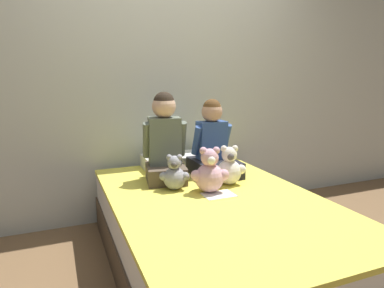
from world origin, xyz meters
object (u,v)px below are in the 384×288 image
at_px(bed, 216,234).
at_px(child_on_right, 213,147).
at_px(pillow_at_headboard, 175,161).
at_px(teddy_bear_held_by_left_child, 174,175).
at_px(sign_card, 219,195).
at_px(teddy_bear_between_children, 210,173).
at_px(teddy_bear_held_by_right_child, 229,168).
at_px(child_on_left, 165,142).

distance_m(bed, child_on_right, 0.73).
relative_size(bed, child_on_right, 3.31).
distance_m(bed, pillow_at_headboard, 0.88).
height_order(teddy_bear_held_by_left_child, sign_card, teddy_bear_held_by_left_child).
height_order(teddy_bear_held_by_left_child, teddy_bear_between_children, teddy_bear_between_children).
xyz_separation_m(teddy_bear_between_children, sign_card, (0.03, -0.08, -0.13)).
xyz_separation_m(bed, teddy_bear_between_children, (0.01, 0.13, 0.38)).
bearing_deg(pillow_at_headboard, bed, -90.00).
relative_size(teddy_bear_held_by_left_child, teddy_bear_held_by_right_child, 0.86).
distance_m(child_on_right, pillow_at_headboard, 0.42).
xyz_separation_m(bed, teddy_bear_held_by_left_child, (-0.19, 0.27, 0.36)).
distance_m(bed, child_on_left, 0.77).
bearing_deg(child_on_right, child_on_left, 178.68).
bearing_deg(teddy_bear_held_by_left_child, child_on_left, 109.63).
bearing_deg(teddy_bear_held_by_right_child, teddy_bear_between_children, -138.05).
bearing_deg(bed, sign_card, 49.92).
height_order(teddy_bear_held_by_left_child, pillow_at_headboard, teddy_bear_held_by_left_child).
height_order(bed, sign_card, sign_card).
bearing_deg(teddy_bear_between_children, child_on_right, 77.25).
height_order(child_on_right, sign_card, child_on_right).
bearing_deg(teddy_bear_held_by_right_child, sign_card, -117.62).
distance_m(teddy_bear_between_children, pillow_at_headboard, 0.70).
xyz_separation_m(teddy_bear_held_by_left_child, sign_card, (0.23, -0.22, -0.10)).
xyz_separation_m(child_on_left, pillow_at_headboard, (0.19, 0.32, -0.24)).
relative_size(teddy_bear_held_by_left_child, teddy_bear_between_children, 0.80).
bearing_deg(child_on_left, teddy_bear_held_by_right_child, -23.83).
distance_m(teddy_bear_between_children, sign_card, 0.16).
bearing_deg(pillow_at_headboard, sign_card, -86.99).
xyz_separation_m(teddy_bear_held_by_left_child, teddy_bear_between_children, (0.20, -0.14, 0.03)).
height_order(bed, teddy_bear_held_by_right_child, teddy_bear_held_by_right_child).
xyz_separation_m(child_on_left, child_on_right, (0.40, -0.00, -0.07)).
relative_size(child_on_left, pillow_at_headboard, 1.24).
distance_m(teddy_bear_held_by_left_child, sign_card, 0.34).
bearing_deg(sign_card, bed, -130.08).
height_order(child_on_left, child_on_right, child_on_left).
height_order(teddy_bear_held_by_right_child, teddy_bear_between_children, teddy_bear_between_children).
distance_m(child_on_left, teddy_bear_held_by_right_child, 0.51).
bearing_deg(pillow_at_headboard, teddy_bear_held_by_left_child, -109.23).
relative_size(child_on_left, sign_card, 3.17).
bearing_deg(sign_card, teddy_bear_between_children, 109.92).
bearing_deg(bed, child_on_left, 110.22).
distance_m(teddy_bear_held_by_right_child, sign_card, 0.28).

